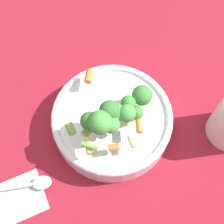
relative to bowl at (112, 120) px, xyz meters
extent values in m
plane|color=maroon|center=(0.00, 0.00, -0.03)|extent=(3.00, 3.00, 0.00)
cylinder|color=silver|center=(0.00, 0.00, -0.01)|extent=(0.23, 0.23, 0.05)
torus|color=silver|center=(0.00, 0.00, 0.02)|extent=(0.23, 0.23, 0.01)
cylinder|color=#8CB766|center=(0.01, 0.04, 0.03)|extent=(0.01, 0.01, 0.01)
sphere|color=#3D8438|center=(0.01, 0.04, 0.05)|extent=(0.03, 0.03, 0.03)
cylinder|color=#8CB766|center=(-0.01, 0.06, 0.04)|extent=(0.01, 0.01, 0.01)
sphere|color=#3D8438|center=(-0.01, 0.06, 0.06)|extent=(0.04, 0.04, 0.04)
cylinder|color=#8CB766|center=(0.00, 0.03, 0.04)|extent=(0.01, 0.01, 0.01)
sphere|color=#3D8438|center=(0.00, 0.03, 0.06)|extent=(0.03, 0.03, 0.03)
cylinder|color=#8CB766|center=(0.03, -0.04, 0.06)|extent=(0.01, 0.01, 0.01)
sphere|color=#33722D|center=(0.03, -0.04, 0.08)|extent=(0.03, 0.03, 0.03)
cylinder|color=#8CB766|center=(0.02, 0.02, 0.06)|extent=(0.01, 0.01, 0.01)
sphere|color=#479342|center=(0.02, 0.02, 0.08)|extent=(0.03, 0.03, 0.03)
cylinder|color=#8CB766|center=(0.02, 0.01, 0.05)|extent=(0.01, 0.01, 0.02)
sphere|color=#479342|center=(0.02, 0.01, 0.07)|extent=(0.03, 0.03, 0.03)
cylinder|color=#8CB766|center=(0.04, -0.01, 0.05)|extent=(0.01, 0.01, 0.01)
sphere|color=#479342|center=(0.04, -0.01, 0.07)|extent=(0.03, 0.03, 0.03)
cylinder|color=#8CB766|center=(0.02, -0.01, 0.06)|extent=(0.01, 0.01, 0.02)
sphere|color=#33722D|center=(0.02, -0.01, 0.08)|extent=(0.03, 0.03, 0.03)
cylinder|color=#8CB766|center=(0.04, -0.03, 0.06)|extent=(0.01, 0.01, 0.01)
sphere|color=#479342|center=(0.04, -0.03, 0.08)|extent=(0.04, 0.04, 0.04)
cylinder|color=beige|center=(0.07, 0.02, 0.05)|extent=(0.02, 0.01, 0.01)
cylinder|color=orange|center=(0.07, -0.01, 0.04)|extent=(0.01, 0.02, 0.01)
cylinder|color=beige|center=(0.03, -0.04, 0.04)|extent=(0.02, 0.01, 0.01)
cylinder|color=orange|center=(-0.08, -0.03, 0.05)|extent=(0.03, 0.02, 0.01)
cylinder|color=beige|center=(0.06, -0.05, 0.05)|extent=(0.03, 0.01, 0.01)
cylinder|color=beige|center=(0.03, 0.02, 0.06)|extent=(0.03, 0.02, 0.01)
cylinder|color=#729E4C|center=(0.07, -0.05, 0.06)|extent=(0.02, 0.03, 0.01)
cylinder|color=#729E4C|center=(0.03, -0.04, 0.05)|extent=(0.03, 0.03, 0.01)
cylinder|color=#729E4C|center=(0.03, -0.08, 0.06)|extent=(0.02, 0.02, 0.01)
cylinder|color=orange|center=(0.04, 0.04, 0.05)|extent=(0.02, 0.01, 0.01)
cube|color=#B2BCC6|center=(0.12, -0.20, -0.03)|extent=(0.11, 0.14, 0.01)
ellipsoid|color=silver|center=(0.09, -0.15, -0.02)|extent=(0.03, 0.04, 0.01)
camera|label=1|loc=(0.24, -0.04, 0.55)|focal=50.00mm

